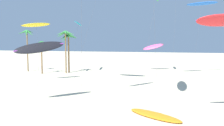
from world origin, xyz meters
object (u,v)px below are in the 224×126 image
Objects in this scene: palm_tree_1 at (42,47)px; flying_kite_9 at (153,47)px; flying_kite_5 at (202,4)px; flying_kite_8 at (36,25)px; palm_tree_0 at (27,36)px; flying_kite_0 at (78,23)px; flying_kite_10 at (39,47)px; palm_tree_2 at (65,37)px; palm_tree_3 at (69,40)px; flying_kite_2 at (222,20)px; grounded_kite_0 at (155,115)px.

palm_tree_1 is 27.39m from flying_kite_9.
flying_kite_5 is 35.51m from flying_kite_8.
flying_kite_8 is at bearing -149.39° from flying_kite_5.
palm_tree_0 is 0.83× the size of flying_kite_0.
flying_kite_0 is 15.72m from flying_kite_8.
flying_kite_10 is at bearing -108.44° from flying_kite_9.
flying_kite_9 is 0.92× the size of flying_kite_10.
palm_tree_0 is 1.29× the size of flying_kite_10.
palm_tree_2 is 0.90× the size of flying_kite_8.
palm_tree_3 is at bearing 1.10° from palm_tree_0.
palm_tree_0 is 1.10× the size of palm_tree_3.
flying_kite_0 is at bearing 31.15° from palm_tree_3.
flying_kite_5 reaches higher than flying_kite_10.
palm_tree_3 is (10.94, 0.21, -1.04)m from palm_tree_0.
flying_kite_2 is 11.43m from grounded_kite_0.
palm_tree_0 is 44.64m from grounded_kite_0.
palm_tree_0 is 0.63× the size of flying_kite_5.
palm_tree_2 is at bearing 128.82° from grounded_kite_0.
flying_kite_5 is at bearing -23.88° from flying_kite_9.
palm_tree_1 is at bearing -155.20° from flying_kite_9.
flying_kite_0 is (2.32, 2.43, 3.20)m from palm_tree_2.
flying_kite_9 is (17.42, 7.11, -5.67)m from flying_kite_0.
flying_kite_8 is (-28.23, 13.93, 0.81)m from flying_kite_2.
palm_tree_3 is 0.84× the size of flying_kite_8.
palm_tree_0 is at bearing 144.46° from flying_kite_2.
flying_kite_0 is 1.56× the size of flying_kite_10.
palm_tree_0 is at bearing 125.39° from flying_kite_10.
palm_tree_2 is 36.64m from grounded_kite_0.
flying_kite_5 is 1.47× the size of flying_kite_8.
flying_kite_10 is at bearing -54.61° from palm_tree_0.
palm_tree_1 reaches higher than grounded_kite_0.
palm_tree_1 reaches higher than flying_kite_9.
grounded_kite_0 is at bearing -43.23° from palm_tree_1.
flying_kite_2 is (28.53, -27.03, 1.14)m from palm_tree_2.
grounded_kite_0 is at bearing -104.09° from flying_kite_5.
palm_tree_1 is 26.96m from flying_kite_10.
grounded_kite_0 is (2.62, -37.32, -5.98)m from flying_kite_9.
palm_tree_2 reaches higher than grounded_kite_0.
flying_kite_8 is at bearing -88.71° from palm_tree_2.
flying_kite_10 reaches higher than grounded_kite_0.
palm_tree_0 is at bearing -164.26° from flying_kite_9.
flying_kite_5 is (30.27, 3.59, 8.11)m from palm_tree_3.
palm_tree_3 is 4.72m from flying_kite_0.
palm_tree_0 is at bearing -174.74° from flying_kite_5.
flying_kite_8 is at bearing 122.24° from flying_kite_10.
flying_kite_0 reaches higher than palm_tree_3.
palm_tree_2 is 1.06× the size of palm_tree_3.
palm_tree_2 is at bearing 20.72° from palm_tree_1.
palm_tree_3 reaches higher than grounded_kite_0.
palm_tree_3 is 1.28× the size of flying_kite_9.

